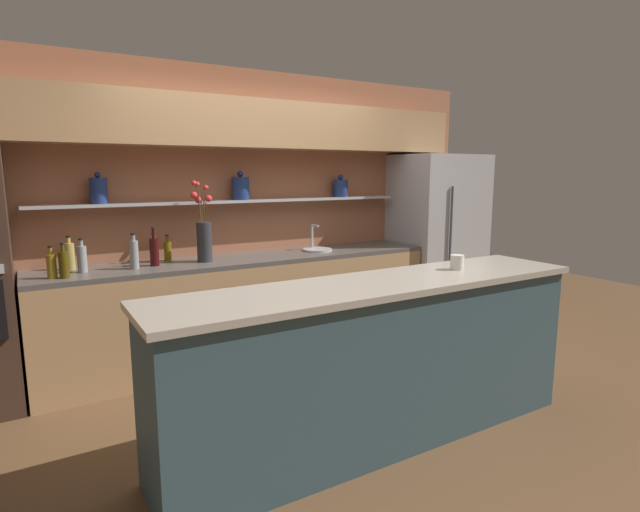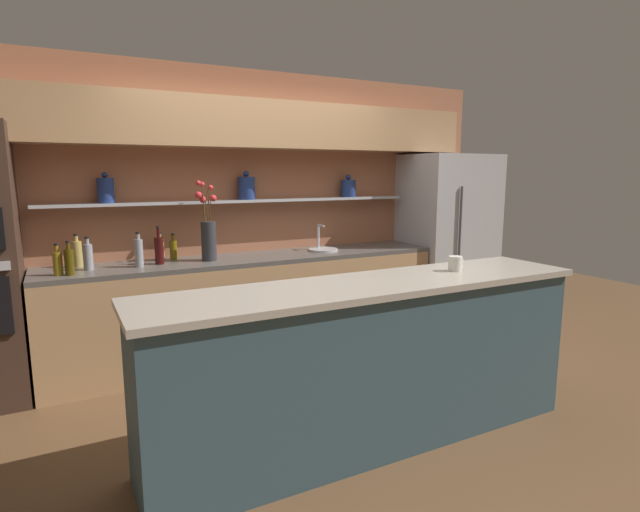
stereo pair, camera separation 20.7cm
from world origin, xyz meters
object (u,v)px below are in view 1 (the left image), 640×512
at_px(bottle_spirit_2, 82,258).
at_px(bottle_oil_7, 64,264).
at_px(bottle_oil_3, 52,266).
at_px(bottle_oil_0, 168,250).
at_px(flower_vase, 204,235).
at_px(bottle_spirit_5, 134,254).
at_px(sink_fixture, 317,248).
at_px(bottle_spirit_4, 70,256).
at_px(coffee_mug, 457,262).
at_px(bottle_wine_1, 154,251).
at_px(refrigerator, 437,240).
at_px(bottle_spirit_6, 154,250).

relative_size(bottle_spirit_2, bottle_oil_7, 1.02).
bearing_deg(bottle_oil_3, bottle_oil_0, 19.32).
height_order(flower_vase, bottle_spirit_2, flower_vase).
relative_size(bottle_oil_3, bottle_spirit_5, 0.84).
relative_size(sink_fixture, bottle_spirit_5, 1.00).
height_order(bottle_spirit_4, bottle_oil_7, bottle_spirit_4).
bearing_deg(sink_fixture, bottle_spirit_2, -179.76).
height_order(flower_vase, coffee_mug, flower_vase).
bearing_deg(bottle_wine_1, bottle_oil_0, 50.54).
relative_size(bottle_spirit_4, bottle_spirit_5, 0.95).
distance_m(bottle_spirit_2, coffee_mug, 2.75).
xyz_separation_m(flower_vase, bottle_spirit_2, (-0.94, 0.02, -0.12)).
bearing_deg(bottle_wine_1, flower_vase, -2.35).
height_order(refrigerator, bottle_spirit_4, refrigerator).
bearing_deg(bottle_wine_1, refrigerator, -0.78).
height_order(refrigerator, bottle_spirit_5, refrigerator).
bearing_deg(flower_vase, refrigerator, -0.53).
relative_size(bottle_oil_0, coffee_mug, 2.07).
height_order(bottle_spirit_4, coffee_mug, bottle_spirit_4).
bearing_deg(bottle_oil_3, flower_vase, 5.58).
height_order(refrigerator, bottle_spirit_6, refrigerator).
bearing_deg(sink_fixture, bottle_wine_1, -179.71).
bearing_deg(bottle_spirit_5, bottle_oil_0, 36.66).
height_order(bottle_wine_1, bottle_oil_7, bottle_wine_1).
xyz_separation_m(refrigerator, flower_vase, (-2.64, 0.02, 0.22)).
distance_m(flower_vase, bottle_spirit_2, 0.95).
bearing_deg(flower_vase, bottle_oil_0, 141.87).
bearing_deg(coffee_mug, flower_vase, 124.50).
height_order(bottle_oil_3, bottle_spirit_4, bottle_spirit_4).
relative_size(flower_vase, coffee_mug, 6.24).
relative_size(refrigerator, bottle_oil_0, 8.20).
xyz_separation_m(refrigerator, bottle_oil_3, (-3.79, -0.09, 0.09)).
relative_size(refrigerator, bottle_spirit_5, 6.61).
height_order(sink_fixture, bottle_spirit_6, sink_fixture).
bearing_deg(bottle_spirit_2, bottle_wine_1, 0.12).
bearing_deg(bottle_spirit_6, bottle_spirit_5, -131.30).
height_order(bottle_spirit_2, bottle_oil_7, bottle_spirit_2).
height_order(refrigerator, bottle_spirit_2, refrigerator).
height_order(bottle_oil_0, bottle_spirit_6, bottle_spirit_6).
distance_m(bottle_wine_1, coffee_mug, 2.36).
bearing_deg(bottle_oil_7, bottle_spirit_4, 78.96).
height_order(refrigerator, bottle_oil_3, refrigerator).
bearing_deg(refrigerator, bottle_spirit_2, 179.36).
xyz_separation_m(bottle_spirit_2, bottle_spirit_5, (0.37, -0.05, 0.01)).
bearing_deg(bottle_spirit_6, sink_fixture, -6.66).
bearing_deg(bottle_wine_1, bottle_spirit_6, 77.77).
bearing_deg(coffee_mug, bottle_wine_1, 132.46).
distance_m(flower_vase, sink_fixture, 1.14).
bearing_deg(sink_fixture, bottle_oil_7, -175.57).
xyz_separation_m(bottle_spirit_5, coffee_mug, (1.76, -1.69, 0.03)).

